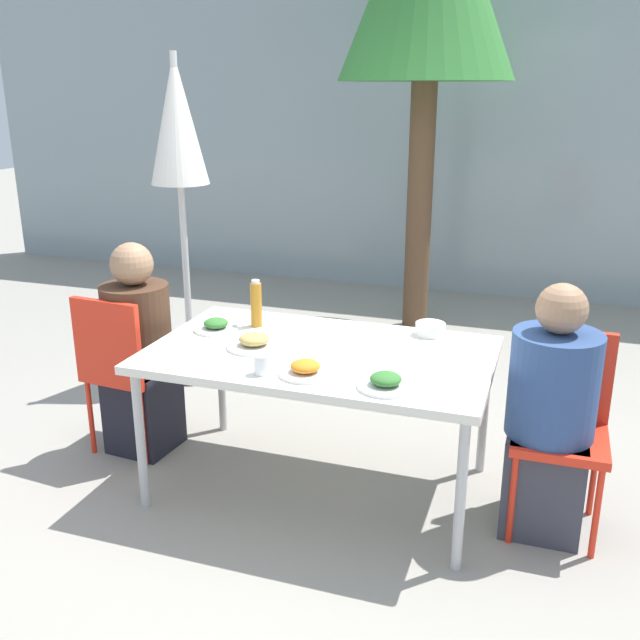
# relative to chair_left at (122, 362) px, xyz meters

# --- Properties ---
(ground_plane) EXTENTS (24.00, 24.00, 0.00)m
(ground_plane) POSITION_rel_chair_left_xyz_m (1.10, -0.02, -0.52)
(ground_plane) COLOR gray
(building_facade) EXTENTS (10.00, 0.20, 3.00)m
(building_facade) POSITION_rel_chair_left_xyz_m (1.10, 3.89, 0.98)
(building_facade) COLOR #89999E
(building_facade) RESTS_ON ground
(dining_table) EXTENTS (1.59, 0.96, 0.72)m
(dining_table) POSITION_rel_chair_left_xyz_m (1.10, -0.02, 0.15)
(dining_table) COLOR silver
(dining_table) RESTS_ON ground
(chair_left) EXTENTS (0.43, 0.43, 0.89)m
(chair_left) POSITION_rel_chair_left_xyz_m (0.00, 0.00, 0.00)
(chair_left) COLOR red
(chair_left) RESTS_ON ground
(person_left) EXTENTS (0.35, 0.35, 1.15)m
(person_left) POSITION_rel_chair_left_xyz_m (0.06, 0.08, 0.02)
(person_left) COLOR black
(person_left) RESTS_ON ground
(chair_right) EXTENTS (0.40, 0.40, 0.89)m
(chair_right) POSITION_rel_chair_left_xyz_m (2.20, 0.07, 0.00)
(chair_right) COLOR red
(chair_right) RESTS_ON ground
(person_right) EXTENTS (0.38, 0.38, 1.14)m
(person_right) POSITION_rel_chair_left_xyz_m (2.15, -0.01, 0.00)
(person_right) COLOR #383842
(person_right) RESTS_ON ground
(closed_umbrella) EXTENTS (0.37, 0.37, 2.10)m
(closed_umbrella) POSITION_rel_chair_left_xyz_m (-0.19, 1.06, 1.07)
(closed_umbrella) COLOR #333333
(closed_umbrella) RESTS_ON ground
(plate_0) EXTENTS (0.22, 0.22, 0.06)m
(plate_0) POSITION_rel_chair_left_xyz_m (0.51, 0.09, 0.22)
(plate_0) COLOR white
(plate_0) RESTS_ON dining_table
(plate_1) EXTENTS (0.23, 0.23, 0.06)m
(plate_1) POSITION_rel_chair_left_xyz_m (1.14, -0.31, 0.22)
(plate_1) COLOR white
(plate_1) RESTS_ON dining_table
(plate_2) EXTENTS (0.24, 0.24, 0.07)m
(plate_2) POSITION_rel_chair_left_xyz_m (1.49, -0.34, 0.23)
(plate_2) COLOR white
(plate_2) RESTS_ON dining_table
(plate_3) EXTENTS (0.26, 0.26, 0.07)m
(plate_3) POSITION_rel_chair_left_xyz_m (0.79, -0.08, 0.23)
(plate_3) COLOR white
(plate_3) RESTS_ON dining_table
(bottle) EXTENTS (0.06, 0.06, 0.24)m
(bottle) POSITION_rel_chair_left_xyz_m (0.68, 0.22, 0.32)
(bottle) COLOR #B7751E
(bottle) RESTS_ON dining_table
(drinking_cup) EXTENTS (0.07, 0.07, 0.09)m
(drinking_cup) POSITION_rel_chair_left_xyz_m (0.96, -0.37, 0.24)
(drinking_cup) COLOR white
(drinking_cup) RESTS_ON dining_table
(salad_bowl) EXTENTS (0.15, 0.15, 0.06)m
(salad_bowl) POSITION_rel_chair_left_xyz_m (1.55, 0.37, 0.23)
(salad_bowl) COLOR white
(salad_bowl) RESTS_ON dining_table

